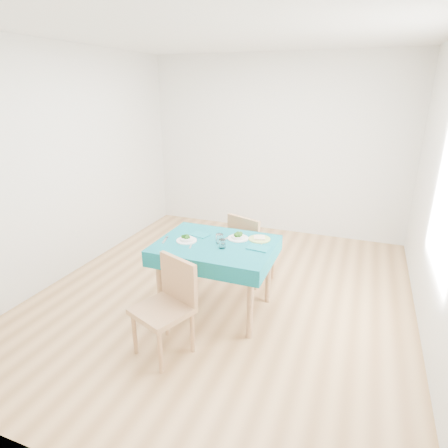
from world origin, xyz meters
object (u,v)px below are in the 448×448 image
(chair_near, at_px, (161,299))
(chair_far, at_px, (253,238))
(table, at_px, (216,277))
(bowl_near, at_px, (187,238))
(bowl_far, at_px, (238,236))
(side_plate, at_px, (259,239))

(chair_near, xyz_separation_m, chair_far, (0.33, 1.57, 0.00))
(table, bearing_deg, chair_near, -101.78)
(chair_near, xyz_separation_m, bowl_near, (-0.12, 0.74, 0.25))
(bowl_far, bearing_deg, side_plate, 16.25)
(chair_near, distance_m, chair_far, 1.61)
(chair_far, relative_size, side_plate, 4.88)
(table, height_order, side_plate, side_plate)
(chair_far, bearing_deg, bowl_near, 81.23)
(chair_near, height_order, side_plate, chair_near)
(chair_near, bearing_deg, bowl_near, 120.96)
(table, height_order, bowl_far, bowl_far)
(chair_far, xyz_separation_m, side_plate, (0.21, -0.53, 0.22))
(table, xyz_separation_m, bowl_near, (-0.29, -0.06, 0.41))
(bowl_near, distance_m, side_plate, 0.74)
(table, xyz_separation_m, chair_near, (-0.17, -0.80, 0.16))
(table, bearing_deg, bowl_near, -168.10)
(table, xyz_separation_m, side_plate, (0.38, 0.24, 0.38))
(bowl_near, height_order, side_plate, bowl_near)
(bowl_far, distance_m, side_plate, 0.22)
(bowl_far, relative_size, side_plate, 0.96)
(chair_near, xyz_separation_m, side_plate, (0.55, 1.04, 0.22))
(bowl_far, bearing_deg, table, -133.95)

